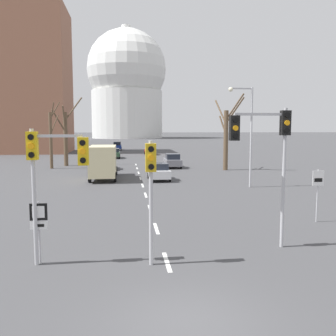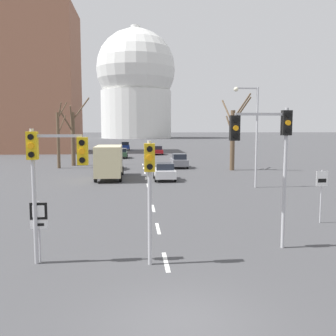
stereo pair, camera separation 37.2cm
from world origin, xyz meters
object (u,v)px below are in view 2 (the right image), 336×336
(traffic_signal_near_left, at_px, (51,162))
(street_lamp_right, at_px, (252,126))
(sedan_far_right, at_px, (179,161))
(delivery_truck, at_px, (109,161))
(sedan_mid_centre, at_px, (113,163))
(sedan_far_left, at_px, (164,172))
(traffic_signal_near_right, at_px, (269,142))
(sedan_near_left, at_px, (122,153))
(sedan_near_right, at_px, (125,146))
(traffic_signal_centre_tall, at_px, (150,178))
(speed_limit_sign, at_px, (322,187))
(route_sign_post, at_px, (39,221))
(sedan_distant_centre, at_px, (157,150))

(traffic_signal_near_left, distance_m, street_lamp_right, 20.10)
(sedan_far_right, relative_size, delivery_truck, 0.57)
(sedan_mid_centre, distance_m, sedan_far_left, 11.02)
(traffic_signal_near_right, distance_m, sedan_far_left, 20.29)
(traffic_signal_near_right, xyz_separation_m, delivery_truck, (-7.52, 21.36, -2.51))
(sedan_near_left, height_order, sedan_near_right, sedan_near_right)
(traffic_signal_near_left, bearing_deg, sedan_far_right, 75.31)
(traffic_signal_near_left, xyz_separation_m, sedan_mid_centre, (0.44, 30.50, -2.82))
(street_lamp_right, bearing_deg, traffic_signal_centre_tall, -118.37)
(traffic_signal_centre_tall, distance_m, speed_limit_sign, 10.20)
(sedan_near_left, distance_m, sedan_near_right, 22.32)
(speed_limit_sign, distance_m, sedan_far_right, 27.14)
(route_sign_post, bearing_deg, traffic_signal_centre_tall, -8.21)
(speed_limit_sign, bearing_deg, sedan_mid_centre, 114.37)
(street_lamp_right, relative_size, delivery_truck, 1.11)
(street_lamp_right, xyz_separation_m, sedan_far_left, (-6.61, 4.86, -4.10))
(traffic_signal_near_right, xyz_separation_m, sedan_far_left, (-2.45, 19.85, -3.42))
(speed_limit_sign, bearing_deg, sedan_near_left, 104.98)
(traffic_signal_near_left, bearing_deg, sedan_mid_centre, 89.17)
(traffic_signal_near_left, relative_size, sedan_distant_centre, 1.11)
(route_sign_post, relative_size, delivery_truck, 0.31)
(speed_limit_sign, bearing_deg, sedan_distant_centre, 95.98)
(speed_limit_sign, height_order, sedan_far_left, speed_limit_sign)
(traffic_signal_near_right, bearing_deg, speed_limit_sign, 41.45)
(traffic_signal_near_left, bearing_deg, traffic_signal_centre_tall, -7.56)
(traffic_signal_centre_tall, bearing_deg, sedan_far_right, 81.36)
(sedan_near_left, bearing_deg, traffic_signal_centre_tall, -86.99)
(traffic_signal_centre_tall, bearing_deg, sedan_near_left, 93.01)
(sedan_far_left, bearing_deg, delivery_truck, 163.49)
(sedan_mid_centre, relative_size, sedan_far_right, 0.96)
(route_sign_post, height_order, sedan_near_right, route_sign_post)
(traffic_signal_near_left, distance_m, route_sign_post, 2.17)
(sedan_near_right, distance_m, delivery_truck, 46.77)
(sedan_near_right, bearing_deg, traffic_signal_centre_tall, -87.97)
(street_lamp_right, height_order, sedan_distant_centre, street_lamp_right)
(traffic_signal_near_left, bearing_deg, speed_limit_sign, 20.53)
(traffic_signal_near_left, distance_m, sedan_mid_centre, 30.63)
(delivery_truck, bearing_deg, route_sign_post, -92.67)
(traffic_signal_centre_tall, bearing_deg, street_lamp_right, 61.63)
(sedan_near_left, height_order, sedan_far_right, sedan_far_right)
(route_sign_post, xyz_separation_m, speed_limit_sign, (12.69, 4.45, 0.33))
(sedan_far_left, distance_m, sedan_distant_centre, 33.17)
(traffic_signal_near_left, relative_size, sedan_far_right, 1.15)
(delivery_truck, bearing_deg, traffic_signal_centre_tall, -82.83)
(route_sign_post, xyz_separation_m, sedan_distant_centre, (7.52, 53.80, -0.69))
(traffic_signal_centre_tall, bearing_deg, delivery_truck, 97.17)
(route_sign_post, relative_size, sedan_far_right, 0.54)
(sedan_near_left, distance_m, sedan_mid_centre, 16.22)
(sedan_mid_centre, xyz_separation_m, sedan_distant_centre, (6.58, 23.41, 0.02))
(traffic_signal_centre_tall, height_order, sedan_far_right, traffic_signal_centre_tall)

